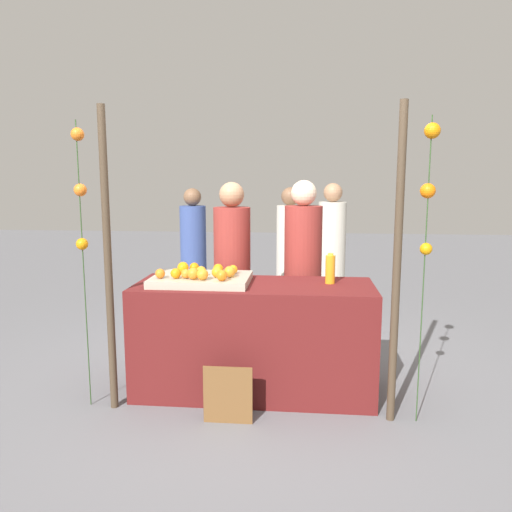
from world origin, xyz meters
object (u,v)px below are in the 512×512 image
at_px(orange_0, 230,272).
at_px(vendor_right, 303,280).
at_px(stall_counter, 254,338).
at_px(vendor_left, 232,280).
at_px(chalkboard_sign, 228,395).
at_px(orange_1, 222,276).
at_px(juice_bottle, 330,269).

xyz_separation_m(orange_0, vendor_right, (0.56, 0.70, -0.20)).
height_order(stall_counter, orange_0, orange_0).
relative_size(stall_counter, vendor_left, 1.12).
distance_m(stall_counter, orange_0, 0.58).
distance_m(stall_counter, vendor_right, 0.83).
height_order(chalkboard_sign, vendor_left, vendor_left).
xyz_separation_m(stall_counter, chalkboard_sign, (-0.13, -0.56, -0.24)).
distance_m(orange_0, chalkboard_sign, 0.94).
bearing_deg(stall_counter, orange_1, -139.00).
relative_size(orange_1, vendor_left, 0.05).
bearing_deg(orange_0, orange_1, -104.98).
xyz_separation_m(orange_1, vendor_left, (-0.04, 0.82, -0.20)).
bearing_deg(orange_1, stall_counter, 41.00).
bearing_deg(chalkboard_sign, juice_bottle, 41.56).
relative_size(stall_counter, juice_bottle, 7.76).
bearing_deg(stall_counter, juice_bottle, 8.09).
bearing_deg(vendor_right, vendor_left, -177.95).
bearing_deg(vendor_left, orange_0, -83.34).
height_order(orange_0, chalkboard_sign, orange_0).
xyz_separation_m(juice_bottle, vendor_left, (-0.86, 0.54, -0.22)).
relative_size(orange_0, vendor_left, 0.05).
height_order(orange_0, juice_bottle, juice_bottle).
xyz_separation_m(juice_bottle, chalkboard_sign, (-0.72, -0.64, -0.80)).
xyz_separation_m(orange_1, chalkboard_sign, (0.10, -0.36, -0.78)).
bearing_deg(vendor_left, juice_bottle, -32.32).
bearing_deg(vendor_right, stall_counter, -120.15).
xyz_separation_m(orange_1, vendor_right, (0.60, 0.85, -0.20)).
relative_size(stall_counter, orange_1, 22.40).
bearing_deg(orange_0, stall_counter, 15.72).
bearing_deg(vendor_right, chalkboard_sign, -112.76).
xyz_separation_m(juice_bottle, vendor_right, (-0.22, 0.57, -0.21)).
height_order(juice_bottle, vendor_left, vendor_left).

